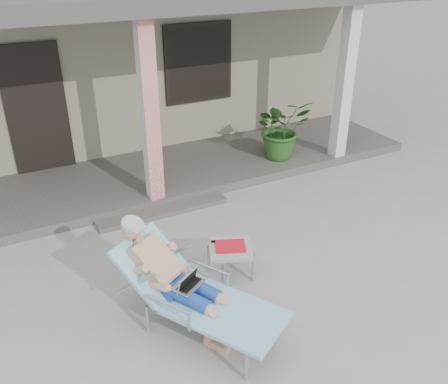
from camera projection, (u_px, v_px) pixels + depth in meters
ground at (220, 283)px, 5.64m from camera, size 60.00×60.00×0.00m
house at (79, 47)px, 9.97m from camera, size 10.40×5.40×3.30m
porch_deck at (139, 179)px, 7.96m from camera, size 10.00×2.00×0.15m
porch_overhang at (124, 7)px, 6.66m from camera, size 10.00×2.30×2.85m
porch_step at (163, 211)px, 7.07m from camera, size 2.00×0.30×0.07m
lounger at (184, 269)px, 4.67m from camera, size 1.49×1.86×1.19m
side_table at (230, 250)px, 5.58m from camera, size 0.65×0.65×0.44m
potted_palm at (282, 128)px, 8.37m from camera, size 1.08×0.97×1.08m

